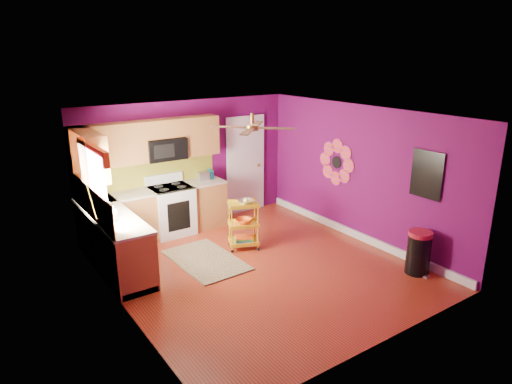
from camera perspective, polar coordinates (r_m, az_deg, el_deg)
ground at (r=7.60m, az=0.43°, el=-9.38°), size 5.00×5.00×0.00m
room_envelope at (r=7.03m, az=0.64°, el=2.65°), size 4.54×5.04×2.52m
lower_cabinets at (r=8.35m, az=-14.47°, el=-4.16°), size 2.81×2.31×0.94m
electric_range at (r=8.92m, az=-10.53°, el=-2.18°), size 0.76×0.66×1.13m
upper_cabinetry at (r=8.33m, az=-15.37°, el=5.52°), size 2.80×2.30×1.26m
left_window at (r=7.02m, az=-19.70°, el=2.47°), size 0.08×1.35×1.08m
panel_door at (r=9.88m, az=-1.34°, el=3.31°), size 0.95×0.11×2.15m
right_wall_art at (r=8.29m, az=14.58°, el=2.99°), size 0.04×2.74×1.04m
ceiling_fan at (r=7.05m, az=-0.47°, el=8.14°), size 1.01×1.01×0.26m
shag_rug at (r=7.86m, az=-6.29°, el=-8.44°), size 0.99×1.57×0.02m
rolling_cart at (r=8.11m, az=-1.52°, el=-3.87°), size 0.63×0.55×0.94m
trash_can at (r=7.72m, az=19.65°, el=-7.13°), size 0.47×0.47×0.71m
teal_kettle at (r=9.24m, az=-5.83°, el=2.22°), size 0.18×0.18×0.21m
toaster at (r=9.09m, az=-6.63°, el=1.98°), size 0.22×0.15×0.18m
soap_bottle_a at (r=7.40m, az=-17.36°, el=-2.29°), size 0.08×0.08×0.18m
soap_bottle_b at (r=7.77m, az=-18.13°, el=-1.42°), size 0.15×0.15×0.19m
counter_dish at (r=7.98m, az=-18.76°, el=-1.48°), size 0.25×0.25×0.06m
counter_cup at (r=7.22m, az=-17.48°, el=-3.18°), size 0.12×0.12×0.09m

